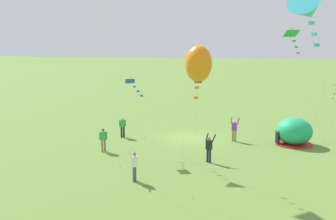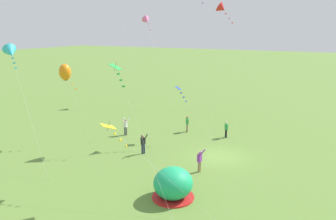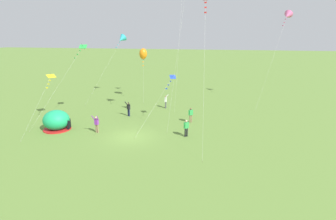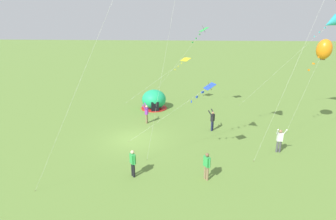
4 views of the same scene
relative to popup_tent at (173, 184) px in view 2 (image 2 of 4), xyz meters
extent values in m
plane|color=olive|center=(8.30, -0.40, -1.00)|extent=(300.00, 300.00, 0.00)
ellipsoid|color=#1EAD6B|center=(-0.01, 0.00, 0.05)|extent=(2.70, 2.60, 2.10)
cylinder|color=red|center=(-0.01, 0.00, -0.95)|extent=(2.81, 2.81, 0.10)
cube|color=black|center=(1.23, 0.29, -0.45)|extent=(0.30, 0.81, 1.10)
cylinder|color=#8C7251|center=(4.65, -0.03, -0.56)|extent=(0.15, 0.15, 0.88)
cylinder|color=#8C7251|center=(4.45, 0.00, -0.56)|extent=(0.15, 0.15, 0.88)
cube|color=purple|center=(4.55, -0.01, 0.18)|extent=(0.41, 0.29, 0.60)
sphere|color=beige|center=(4.55, -0.01, 0.61)|extent=(0.22, 0.22, 0.22)
cylinder|color=purple|center=(4.79, -0.20, 0.65)|extent=(0.10, 0.38, 0.50)
cylinder|color=purple|center=(4.27, -0.12, 0.65)|extent=(0.20, 0.39, 0.50)
cylinder|color=#8C7251|center=(13.64, 5.17, -0.56)|extent=(0.15, 0.15, 0.88)
cylinder|color=#8C7251|center=(13.48, 5.05, -0.56)|extent=(0.15, 0.15, 0.88)
cube|color=green|center=(13.56, 5.11, 0.18)|extent=(0.45, 0.42, 0.60)
sphere|color=brown|center=(13.56, 5.11, 0.61)|extent=(0.22, 0.22, 0.22)
cylinder|color=green|center=(13.76, 5.26, 0.18)|extent=(0.09, 0.09, 0.58)
cylinder|color=green|center=(13.36, 4.96, 0.18)|extent=(0.09, 0.09, 0.58)
cylinder|color=#1E2347|center=(5.92, 5.90, -0.56)|extent=(0.15, 0.15, 0.88)
cylinder|color=#1E2347|center=(5.75, 6.00, -0.56)|extent=(0.15, 0.15, 0.88)
cube|color=black|center=(5.83, 5.95, 0.18)|extent=(0.45, 0.39, 0.60)
sphere|color=#9E7051|center=(5.83, 5.95, 0.61)|extent=(0.22, 0.22, 0.22)
cylinder|color=black|center=(6.00, 5.69, 0.65)|extent=(0.20, 0.39, 0.50)
cylinder|color=black|center=(5.53, 5.94, 0.65)|extent=(0.30, 0.36, 0.50)
cylinder|color=#4C4C51|center=(9.52, 10.52, -0.56)|extent=(0.15, 0.15, 0.88)
cylinder|color=#4C4C51|center=(9.52, 10.32, -0.56)|extent=(0.15, 0.15, 0.88)
cube|color=white|center=(9.52, 10.42, 0.18)|extent=(0.24, 0.38, 0.60)
sphere|color=#9E7051|center=(9.52, 10.42, 0.61)|extent=(0.22, 0.22, 0.22)
cylinder|color=white|center=(9.67, 10.69, 0.65)|extent=(0.39, 0.15, 0.50)
cylinder|color=white|center=(9.67, 10.16, 0.65)|extent=(0.39, 0.15, 0.50)
cylinder|color=black|center=(13.56, 0.69, -0.56)|extent=(0.15, 0.15, 0.88)
cylinder|color=black|center=(13.72, 0.81, -0.56)|extent=(0.15, 0.15, 0.88)
cube|color=green|center=(13.64, 0.75, 0.18)|extent=(0.45, 0.42, 0.60)
sphere|color=beige|center=(13.64, 0.75, 0.61)|extent=(0.22, 0.22, 0.22)
cylinder|color=green|center=(13.44, 0.59, 0.18)|extent=(0.09, 0.09, 0.58)
cylinder|color=green|center=(13.83, 0.90, 0.18)|extent=(0.09, 0.09, 0.58)
cylinder|color=silver|center=(-0.74, 1.91, 3.18)|extent=(3.45, 6.33, 8.35)
cylinder|color=brown|center=(-2.46, -1.25, -0.97)|extent=(0.03, 0.03, 0.06)
cube|color=green|center=(0.98, 5.07, 7.35)|extent=(1.00, 0.94, 0.42)
cylinder|color=#332314|center=(0.98, 5.07, 7.36)|extent=(0.20, 0.34, 0.67)
cube|color=green|center=(0.77, 4.68, 6.90)|extent=(0.21, 0.14, 0.12)
cube|color=green|center=(0.59, 4.36, 6.51)|extent=(0.21, 0.14, 0.12)
cube|color=green|center=(0.42, 4.03, 6.13)|extent=(0.20, 0.17, 0.12)
cylinder|color=silver|center=(10.12, 2.24, 1.59)|extent=(2.65, 5.91, 5.17)
cylinder|color=brown|center=(8.80, -0.71, -0.97)|extent=(0.03, 0.03, 0.06)
cube|color=blue|center=(11.44, 5.20, 4.17)|extent=(0.81, 0.76, 0.35)
cylinder|color=#332314|center=(11.44, 5.20, 4.18)|extent=(0.14, 0.28, 0.48)
cube|color=blue|center=(11.26, 4.79, 3.75)|extent=(0.19, 0.18, 0.12)
cube|color=blue|center=(11.11, 4.45, 3.39)|extent=(0.21, 0.14, 0.12)
cube|color=blue|center=(10.95, 4.11, 3.03)|extent=(0.20, 0.07, 0.12)
cylinder|color=silver|center=(11.20, 10.53, 6.87)|extent=(0.20, 4.29, 15.74)
cylinder|color=brown|center=(11.10, 8.38, -0.97)|extent=(0.03, 0.03, 0.06)
cylinder|color=silver|center=(5.61, 13.20, 2.47)|extent=(0.53, 2.15, 6.94)
cylinder|color=brown|center=(5.87, 12.13, -0.97)|extent=(0.03, 0.03, 0.06)
ellipsoid|color=orange|center=(5.35, 14.27, 5.95)|extent=(1.14, 1.14, 1.56)
cube|color=brown|center=(5.35, 14.27, 5.24)|extent=(0.28, 0.28, 0.20)
cube|color=orange|center=(5.44, 13.90, 5.36)|extent=(0.20, 0.07, 0.12)
cube|color=orange|center=(5.52, 13.59, 4.85)|extent=(0.20, 0.15, 0.12)
cube|color=orange|center=(5.59, 13.27, 4.35)|extent=(0.21, 0.09, 0.12)
cylinder|color=silver|center=(-1.89, -0.20, 1.56)|extent=(0.91, 7.00, 5.12)
cube|color=yellow|center=(-2.34, 3.30, 4.11)|extent=(1.22, 1.23, 0.32)
cylinder|color=#332314|center=(-2.34, 3.30, 4.12)|extent=(0.05, 0.25, 0.68)
cube|color=yellow|center=(-2.28, 2.86, 3.70)|extent=(0.21, 0.09, 0.12)
cube|color=yellow|center=(-2.23, 2.48, 3.35)|extent=(0.20, 0.07, 0.12)
cube|color=yellow|center=(-2.18, 2.11, 2.99)|extent=(0.21, 0.13, 0.12)
cylinder|color=silver|center=(-0.31, 12.91, 3.49)|extent=(3.26, 6.91, 8.97)
cylinder|color=brown|center=(-1.93, 9.46, -0.97)|extent=(0.03, 0.03, 0.06)
cone|color=#33B7D1|center=(1.32, 16.35, 7.97)|extent=(1.66, 1.82, 1.51)
cube|color=#33B7D1|center=(1.13, 15.96, 7.52)|extent=(0.19, 0.17, 0.12)
cube|color=#33B7D1|center=(0.97, 15.62, 7.13)|extent=(0.18, 0.19, 0.12)
cube|color=#33B7D1|center=(0.82, 15.29, 6.75)|extent=(0.21, 0.12, 0.12)
cylinder|color=silver|center=(12.33, 2.65, 6.55)|extent=(1.47, 2.89, 15.10)
cylinder|color=brown|center=(11.60, 1.21, -0.97)|extent=(0.03, 0.03, 0.06)
cube|color=purple|center=(12.66, 3.30, 12.33)|extent=(0.20, 0.07, 0.12)
cylinder|color=silver|center=(23.15, 13.98, 5.07)|extent=(3.85, 6.11, 12.14)
cylinder|color=brown|center=(21.24, 10.93, -0.97)|extent=(0.03, 0.03, 0.06)
cone|color=pink|center=(25.07, 17.04, 11.14)|extent=(1.69, 1.76, 1.45)
cube|color=pink|center=(24.85, 16.68, 10.65)|extent=(0.18, 0.18, 0.12)
cube|color=pink|center=(24.65, 16.37, 10.23)|extent=(0.21, 0.13, 0.12)
cube|color=pink|center=(24.46, 16.07, 9.81)|extent=(0.20, 0.17, 0.12)
cylinder|color=silver|center=(15.29, -1.09, 5.46)|extent=(0.69, 6.49, 12.92)
cylinder|color=brown|center=(15.63, -4.33, -0.97)|extent=(0.03, 0.03, 0.06)
cone|color=red|center=(14.95, 2.15, 11.92)|extent=(1.15, 1.24, 1.24)
cube|color=red|center=(14.99, 1.73, 11.40)|extent=(0.21, 0.10, 0.12)
cube|color=red|center=(15.03, 1.38, 10.96)|extent=(0.20, 0.08, 0.12)
cube|color=red|center=(15.06, 1.03, 10.52)|extent=(0.21, 0.10, 0.12)
camera|label=1|loc=(2.89, 30.80, 6.90)|focal=42.00mm
camera|label=2|loc=(-17.69, -8.86, 9.92)|focal=35.00mm
camera|label=3|loc=(16.70, -23.19, 8.76)|focal=28.00mm
camera|label=4|loc=(27.24, 4.16, 7.68)|focal=28.00mm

